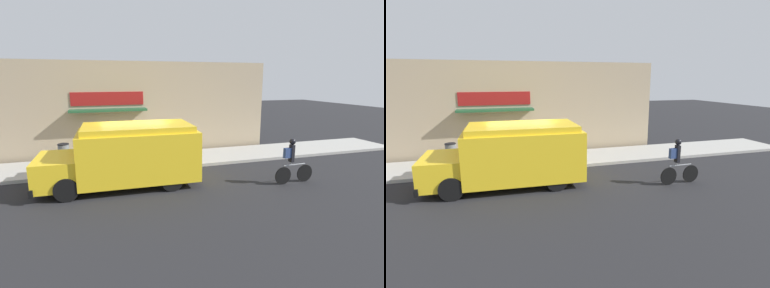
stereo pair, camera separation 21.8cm
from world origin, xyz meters
TOP-DOWN VIEW (x-y plane):
  - ground_plane at (0.00, 0.00)m, footprint 70.00×70.00m
  - sidewalk at (0.00, 1.35)m, footprint 28.00×2.70m
  - storefront at (-0.02, 3.02)m, footprint 14.86×0.90m
  - school_bus at (-0.42, -1.31)m, footprint 5.55×2.93m
  - cyclist at (5.31, -2.99)m, footprint 1.61×0.23m
  - trash_bin at (-2.85, 1.72)m, footprint 0.47×0.47m

SIDE VIEW (x-z plane):
  - ground_plane at x=0.00m, z-range 0.00..0.00m
  - sidewalk at x=0.00m, z-range 0.00..0.13m
  - trash_bin at x=-2.85m, z-range 0.13..1.05m
  - cyclist at x=5.31m, z-range -0.01..1.69m
  - school_bus at x=-0.42m, z-range 0.03..2.23m
  - storefront at x=-0.02m, z-range 0.01..4.62m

